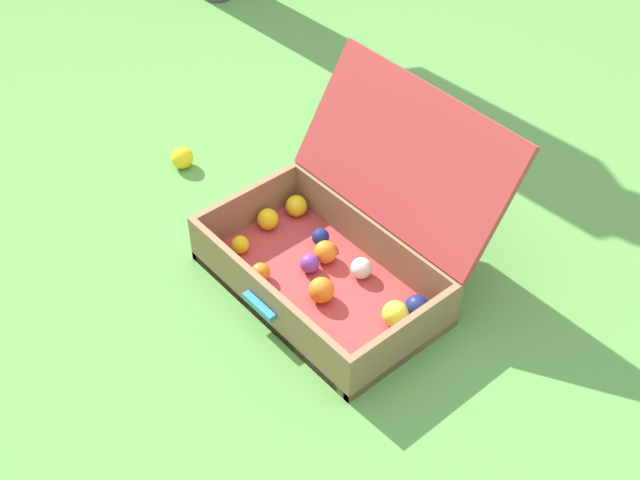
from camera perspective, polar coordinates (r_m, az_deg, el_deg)
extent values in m
plane|color=#569342|center=(2.25, 1.51, -3.16)|extent=(16.00, 16.00, 0.00)
cube|color=#B23838|center=(2.23, 0.00, -3.16)|extent=(0.63, 0.37, 0.03)
cube|color=olive|center=(2.37, -4.85, 1.97)|extent=(0.02, 0.37, 0.15)
cube|color=olive|center=(2.04, 5.66, -6.69)|extent=(0.02, 0.37, 0.15)
cube|color=olive|center=(2.11, -3.62, -4.25)|extent=(0.60, 0.02, 0.15)
cube|color=olive|center=(2.28, 3.36, 0.00)|extent=(0.60, 0.02, 0.15)
cube|color=#B23838|center=(2.19, 5.64, 5.66)|extent=(0.63, 0.21, 0.32)
cube|color=teal|center=(2.10, -4.08, -4.41)|extent=(0.11, 0.02, 0.02)
sphere|color=yellow|center=(2.37, -3.49, 1.40)|extent=(0.06, 0.06, 0.06)
sphere|color=purple|center=(2.24, -0.70, -1.57)|extent=(0.05, 0.05, 0.05)
sphere|color=navy|center=(2.14, 6.46, -4.45)|extent=(0.06, 0.06, 0.06)
sphere|color=orange|center=(2.26, 0.36, -0.80)|extent=(0.06, 0.06, 0.06)
sphere|color=orange|center=(2.22, -3.98, -2.15)|extent=(0.05, 0.05, 0.05)
sphere|color=navy|center=(2.32, 0.04, 0.21)|extent=(0.05, 0.05, 0.05)
sphere|color=orange|center=(2.16, 0.09, -3.35)|extent=(0.07, 0.07, 0.07)
sphere|color=yellow|center=(2.40, -1.58, 2.29)|extent=(0.06, 0.06, 0.06)
sphere|color=yellow|center=(2.30, -5.35, -0.31)|extent=(0.05, 0.05, 0.05)
sphere|color=#CCDB38|center=(2.11, 4.97, -4.97)|extent=(0.07, 0.07, 0.07)
sphere|color=white|center=(2.23, 2.77, -1.88)|extent=(0.06, 0.06, 0.06)
sphere|color=yellow|center=(2.64, -9.16, 5.43)|extent=(0.07, 0.07, 0.07)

